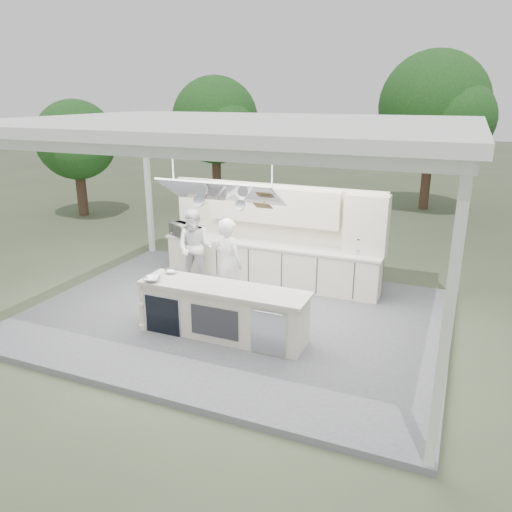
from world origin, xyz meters
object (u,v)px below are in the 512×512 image
at_px(demo_island, 222,311).
at_px(sous_chef, 195,248).
at_px(head_chef, 228,264).
at_px(back_counter, 270,263).

bearing_deg(demo_island, sous_chef, 129.42).
bearing_deg(head_chef, sous_chef, -20.34).
bearing_deg(sous_chef, back_counter, 17.08).
bearing_deg(sous_chef, demo_island, -58.82).
bearing_deg(back_counter, sous_chef, -154.67).
distance_m(back_counter, head_chef, 1.75).
height_order(back_counter, sous_chef, sous_chef).
xyz_separation_m(demo_island, back_counter, (-0.18, 2.81, 0.00)).
distance_m(head_chef, sous_chef, 1.59).
distance_m(demo_island, sous_chef, 2.73).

